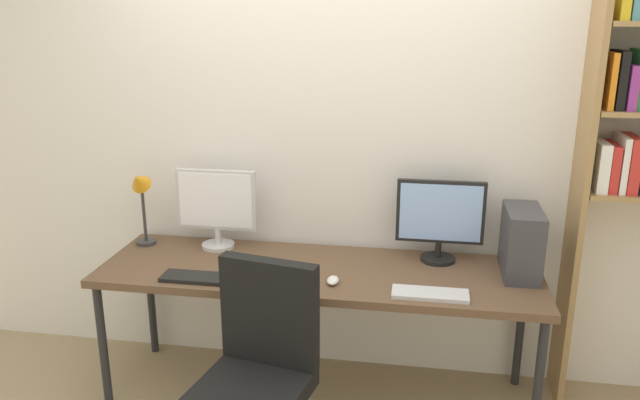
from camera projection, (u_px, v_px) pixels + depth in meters
wall_back at (331, 144)px, 3.41m from camera, size 4.63×0.10×2.60m
desk at (318, 278)px, 3.19m from camera, size 2.23×0.68×0.74m
office_chair at (258, 398)px, 2.68m from camera, size 0.52×0.52×0.99m
monitor_left at (216, 205)px, 3.40m from camera, size 0.44×0.18×0.44m
monitor_right at (440, 218)px, 3.21m from camera, size 0.45×0.18×0.43m
pc_tower at (521, 242)px, 3.06m from camera, size 0.17×0.34×0.34m
desk_lamp at (140, 194)px, 3.40m from camera, size 0.11×0.16×0.45m
keyboard_left at (197, 278)px, 3.04m from camera, size 0.35×0.13×0.02m
keyboard_right at (430, 294)px, 2.86m from camera, size 0.35×0.13×0.02m
computer_mouse at (333, 280)px, 2.99m from camera, size 0.06×0.10×0.03m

